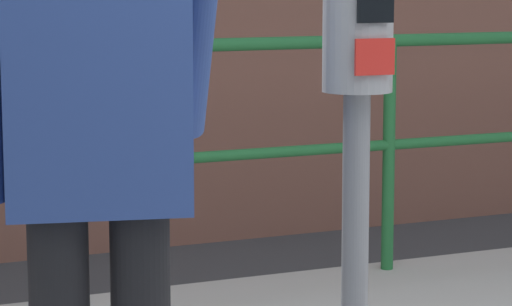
{
  "coord_description": "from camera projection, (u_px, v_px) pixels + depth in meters",
  "views": [
    {
      "loc": [
        -1.81,
        -2.26,
        1.54
      ],
      "look_at": [
        -0.62,
        0.39,
        1.11
      ],
      "focal_mm": 82.93,
      "sensor_mm": 36.0,
      "label": 1
    }
  ],
  "objects": [
    {
      "name": "pedestrian_at_meter",
      "position": [
        97.0,
        158.0,
        2.88
      ],
      "size": [
        0.69,
        0.45,
        1.72
      ],
      "rotation": [
        0.0,
        0.0,
        -0.23
      ],
      "color": "black",
      "rests_on": "sidewalk_curb"
    },
    {
      "name": "parking_meter",
      "position": [
        357.0,
        92.0,
        2.99
      ],
      "size": [
        0.18,
        0.19,
        1.55
      ],
      "rotation": [
        0.0,
        0.0,
        3.11
      ],
      "color": "slate",
      "rests_on": "sidewalk_curb"
    },
    {
      "name": "background_railing",
      "position": [
        177.0,
        113.0,
        5.25
      ],
      "size": [
        24.06,
        0.06,
        1.15
      ],
      "color": "#1E602D",
      "rests_on": "sidewalk_curb"
    }
  ]
}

